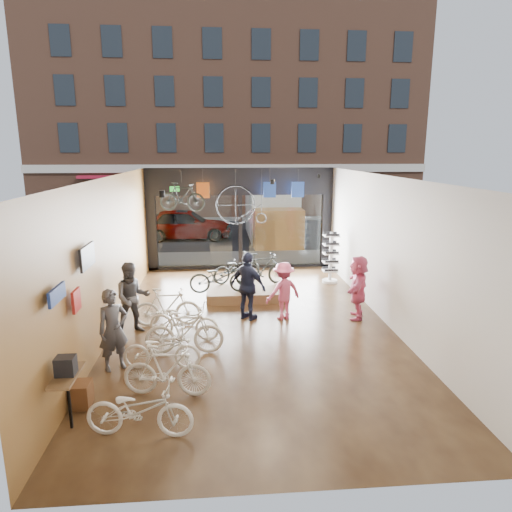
{
  "coord_description": "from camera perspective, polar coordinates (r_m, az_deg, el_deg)",
  "views": [
    {
      "loc": [
        -0.82,
        -11.11,
        4.41
      ],
      "look_at": [
        0.22,
        1.4,
        1.51
      ],
      "focal_mm": 32.0,
      "sensor_mm": 36.0,
      "label": 1
    }
  ],
  "objects": [
    {
      "name": "street_road",
      "position": [
        26.49,
        -2.91,
        3.4
      ],
      "size": [
        30.0,
        18.0,
        0.02
      ],
      "primitive_type": "cube",
      "color": "black",
      "rests_on": "ground"
    },
    {
      "name": "storefront",
      "position": [
        17.31,
        -1.98,
        4.67
      ],
      "size": [
        7.0,
        0.26,
        3.8
      ],
      "primitive_type": null,
      "color": "black",
      "rests_on": "ground"
    },
    {
      "name": "jersey_left",
      "position": [
        16.37,
        -6.64,
        8.16
      ],
      "size": [
        0.45,
        0.03,
        0.55
      ],
      "primitive_type": "cube",
      "color": "#CC5919",
      "rests_on": "ceiling"
    },
    {
      "name": "floor_bike_5",
      "position": [
        11.96,
        -11.04,
        -6.29
      ],
      "size": [
        1.7,
        0.5,
        1.02
      ],
      "primitive_type": "imported",
      "rotation": [
        0.0,
        0.0,
        1.58
      ],
      "color": "beige",
      "rests_on": "ground_plane"
    },
    {
      "name": "hung_bike",
      "position": [
        15.43,
        -9.25,
        7.32
      ],
      "size": [
        1.64,
        0.87,
        0.95
      ],
      "primitive_type": "imported",
      "rotation": [
        0.0,
        0.0,
        1.29
      ],
      "color": "#202725",
      "rests_on": "ceiling"
    },
    {
      "name": "ground_plane",
      "position": [
        11.99,
        -0.49,
        -8.68
      ],
      "size": [
        7.0,
        12.0,
        0.04
      ],
      "primitive_type": "cube",
      "color": "black",
      "rests_on": "ground"
    },
    {
      "name": "wall_right",
      "position": [
        12.19,
        16.23,
        0.6
      ],
      "size": [
        0.04,
        12.0,
        3.8
      ],
      "primitive_type": "cube",
      "color": "beige",
      "rests_on": "ground"
    },
    {
      "name": "ceiling",
      "position": [
        11.16,
        -0.52,
        9.97
      ],
      "size": [
        7.0,
        12.0,
        0.04
      ],
      "primitive_type": "cube",
      "color": "black",
      "rests_on": "ground"
    },
    {
      "name": "customer_1",
      "position": [
        11.62,
        -15.19,
        -5.08
      ],
      "size": [
        1.03,
        0.9,
        1.79
      ],
      "primitive_type": "imported",
      "rotation": [
        0.0,
        0.0,
        0.3
      ],
      "color": "#3F3F44",
      "rests_on": "ground_plane"
    },
    {
      "name": "display_platform",
      "position": [
        14.22,
        -1.3,
        -4.42
      ],
      "size": [
        2.4,
        1.8,
        0.3
      ],
      "primitive_type": "cube",
      "color": "brown",
      "rests_on": "ground_plane"
    },
    {
      "name": "penny_farthing",
      "position": [
        16.18,
        -1.54,
        6.23
      ],
      "size": [
        1.73,
        0.06,
        1.38
      ],
      "primitive_type": null,
      "color": "black",
      "rests_on": "ceiling"
    },
    {
      "name": "floor_bike_0",
      "position": [
        7.76,
        -14.35,
        -18.12
      ],
      "size": [
        1.78,
        0.82,
        0.9
      ],
      "primitive_type": "imported",
      "rotation": [
        0.0,
        0.0,
        1.44
      ],
      "color": "beige",
      "rests_on": "ground_plane"
    },
    {
      "name": "customer_5",
      "position": [
        12.51,
        12.62,
        -3.8
      ],
      "size": [
        0.98,
        1.67,
        1.72
      ],
      "primitive_type": "imported",
      "rotation": [
        0.0,
        0.0,
        4.39
      ],
      "color": "#CC4C72",
      "rests_on": "ground_plane"
    },
    {
      "name": "customer_2",
      "position": [
        12.08,
        -0.98,
        -3.81
      ],
      "size": [
        1.11,
        1.03,
        1.83
      ],
      "primitive_type": "imported",
      "rotation": [
        0.0,
        0.0,
        2.45
      ],
      "color": "#161C33",
      "rests_on": "ground_plane"
    },
    {
      "name": "customer_0",
      "position": [
        9.84,
        -17.41,
        -8.81
      ],
      "size": [
        0.75,
        0.68,
        1.71
      ],
      "primitive_type": "imported",
      "rotation": [
        0.0,
        0.0,
        0.56
      ],
      "color": "#3F3F44",
      "rests_on": "ground_plane"
    },
    {
      "name": "wall_left",
      "position": [
        11.71,
        -17.96,
        -0.02
      ],
      "size": [
        0.04,
        12.0,
        3.8
      ],
      "primitive_type": "cube",
      "color": "olive",
      "rests_on": "ground"
    },
    {
      "name": "opposite_building",
      "position": [
        32.72,
        -3.46,
        17.54
      ],
      "size": [
        26.0,
        5.0,
        14.0
      ],
      "primitive_type": "cube",
      "color": "brown",
      "rests_on": "ground"
    },
    {
      "name": "sunglasses_rack",
      "position": [
        15.67,
        9.31,
        -0.2
      ],
      "size": [
        0.52,
        0.42,
        1.75
      ],
      "primitive_type": null,
      "rotation": [
        0.0,
        0.0,
        0.0
      ],
      "color": "white",
      "rests_on": "ground_plane"
    },
    {
      "name": "display_bike_left",
      "position": [
        13.52,
        -4.56,
        -2.65
      ],
      "size": [
        1.81,
        0.7,
        0.94
      ],
      "primitive_type": "imported",
      "rotation": [
        0.0,
        0.0,
        1.62
      ],
      "color": "#202725",
      "rests_on": "display_platform"
    },
    {
      "name": "wall_merch",
      "position": [
        8.61,
        -21.96,
        -9.17
      ],
      "size": [
        0.4,
        2.4,
        2.6
      ],
      "primitive_type": null,
      "color": "navy",
      "rests_on": "wall_left"
    },
    {
      "name": "sidewalk_near",
      "position": [
        18.84,
        -2.12,
        -0.35
      ],
      "size": [
        30.0,
        2.4,
        0.12
      ],
      "primitive_type": "cube",
      "color": "slate",
      "rests_on": "ground"
    },
    {
      "name": "jersey_right",
      "position": [
        16.61,
        5.25,
        8.26
      ],
      "size": [
        0.45,
        0.03,
        0.55
      ],
      "primitive_type": "cube",
      "color": "#1E3F99",
      "rests_on": "ceiling"
    },
    {
      "name": "floor_bike_2",
      "position": [
        9.77,
        -11.68,
        -11.41
      ],
      "size": [
        1.63,
        0.69,
        0.84
      ],
      "primitive_type": "imported",
      "rotation": [
        0.0,
        0.0,
        1.49
      ],
      "color": "beige",
      "rests_on": "ground_plane"
    },
    {
      "name": "customer_3",
      "position": [
        12.16,
        3.44,
        -4.38
      ],
      "size": [
        1.15,
        0.93,
        1.56
      ],
      "primitive_type": "imported",
      "rotation": [
        0.0,
        0.0,
        3.55
      ],
      "color": "#CC4C72",
      "rests_on": "ground_plane"
    },
    {
      "name": "floor_bike_1",
      "position": [
        8.75,
        -11.08,
        -13.87
      ],
      "size": [
        1.69,
        0.7,
        0.98
      ],
      "primitive_type": "imported",
      "rotation": [
        0.0,
        0.0,
        1.42
      ],
      "color": "beige",
      "rests_on": "ground_plane"
    },
    {
      "name": "floor_bike_3",
      "position": [
        10.31,
        -8.96,
        -9.3
      ],
      "size": [
        1.75,
        0.52,
        1.05
      ],
      "primitive_type": "imported",
      "rotation": [
        0.0,
        0.0,
        1.55
      ],
      "color": "beige",
      "rests_on": "ground_plane"
    },
    {
      "name": "floor_bike_4",
      "position": [
        11.12,
        -8.98,
        -7.99
      ],
      "size": [
        1.83,
        1.05,
        0.91
      ],
      "primitive_type": "imported",
      "rotation": [
        0.0,
        0.0,
        1.3
      ],
      "color": "beige",
      "rests_on": "ground_plane"
    },
    {
      "name": "box_truck",
      "position": [
        22.48,
        2.14,
        5.2
      ],
      "size": [
        2.29,
        6.88,
        2.71
      ],
      "primitive_type": null,
      "color": "silver",
      "rests_on": "street_road"
    },
    {
      "name": "exit_sign",
      "position": [
        17.12,
        -10.13,
        8.26
      ],
      "size": [
        0.35,
        0.06,
        0.18
      ],
      "primitive_type": "cube",
      "color": "#198C26",
      "rests_on": "storefront"
    },
    {
      "name": "street_car",
      "position": [
        23.45,
        -8.87,
        3.98
      ],
      "size": [
        4.64,
        1.86,
        1.58
      ],
      "primitive_type": "imported",
      "rotation": [
        0.0,
        0.0,
        1.57
      ],
      "color": "gray",
      "rests_on": "street_road"
    },
    {
      "name": "sidewalk_far",
      "position": [
        30.43,
        -3.16,
        4.78
      ],
      "size": [
        30.0,
        2.0,
        0.12
      ],
      "primitive_type": "cube",
      "color": "slate",
      "rests_on": "ground"
    },
    {
      "name": "display_bike_mid",
      "position": [
        14.2,
        0.77,
        -1.64
      ],
      "size": [
        1.79,
        0.84,
        1.04
      ],
      "primitive_type": "imported",
      "rotation": [
        0.0,
        0.0,
        1.78
      ],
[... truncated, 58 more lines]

